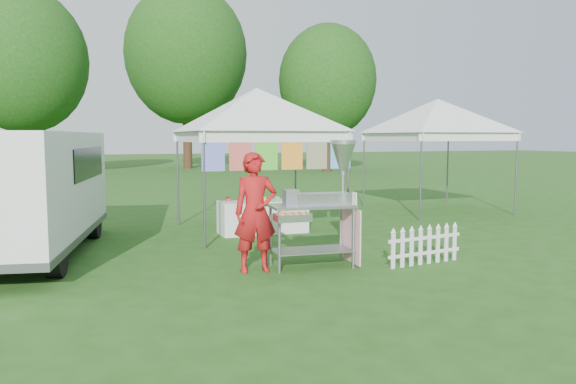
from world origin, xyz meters
name	(u,v)px	position (x,y,z in m)	size (l,w,h in m)	color
ground	(325,267)	(0.00, 0.00, 0.00)	(120.00, 120.00, 0.00)	#244E16
canopy_main	(256,88)	(0.00, 3.49, 2.99)	(4.24, 4.24, 3.45)	#59595E
canopy_right	(438,99)	(5.50, 5.00, 2.99)	(4.24, 4.24, 3.45)	#59595E
tree_left	(23,61)	(-6.00, 24.00, 5.83)	(6.40, 6.40, 9.53)	#352213
tree_mid	(186,54)	(3.00, 28.00, 7.14)	(7.60, 7.60, 11.52)	#352213
tree_right	(328,81)	(10.00, 22.00, 5.18)	(5.60, 5.60, 8.42)	#352213
donut_cart	(325,193)	(0.01, 0.05, 1.14)	(1.46, 0.91, 1.94)	gray
vendor	(255,212)	(-1.08, 0.10, 0.88)	(0.64, 0.42, 1.77)	#A81416
cargo_van	(23,189)	(-4.38, 2.59, 1.11)	(2.86, 5.26, 2.07)	white
picket_fence	(425,246)	(1.54, -0.38, 0.29)	(1.43, 0.23, 0.56)	white
display_table	(263,217)	(0.06, 3.29, 0.34)	(1.80, 0.70, 0.68)	white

